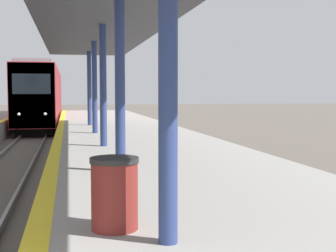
# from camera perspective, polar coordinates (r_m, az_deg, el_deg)

# --- Properties ---
(train) EXTENTS (2.61, 23.01, 4.60)m
(train) POSITION_cam_1_polar(r_m,az_deg,el_deg) (38.92, -15.05, 3.53)
(train) COLOR black
(train) RESTS_ON ground
(station_canopy) EXTENTS (3.88, 23.15, 3.81)m
(station_canopy) POSITION_cam_1_polar(r_m,az_deg,el_deg) (14.22, -7.99, 12.26)
(station_canopy) COLOR navy
(station_canopy) RESTS_ON platform_right
(trash_bin) EXTENTS (0.57, 0.57, 0.85)m
(trash_bin) POSITION_cam_1_polar(r_m,az_deg,el_deg) (5.56, -6.53, -8.14)
(trash_bin) COLOR maroon
(trash_bin) RESTS_ON platform_right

